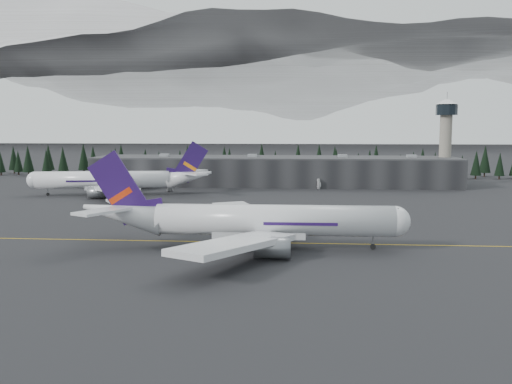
# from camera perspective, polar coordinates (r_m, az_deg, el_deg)

# --- Properties ---
(ground) EXTENTS (1400.00, 1400.00, 0.00)m
(ground) POSITION_cam_1_polar(r_m,az_deg,el_deg) (132.23, -0.69, -4.88)
(ground) COLOR black
(ground) RESTS_ON ground
(taxiline) EXTENTS (400.00, 0.40, 0.02)m
(taxiline) POSITION_cam_1_polar(r_m,az_deg,el_deg) (130.28, -0.77, -5.05)
(taxiline) COLOR gold
(taxiline) RESTS_ON ground
(terminal) EXTENTS (160.00, 30.00, 12.60)m
(terminal) POSITION_cam_1_polar(r_m,az_deg,el_deg) (255.08, 1.88, 2.13)
(terminal) COLOR black
(terminal) RESTS_ON ground
(control_tower) EXTENTS (10.00, 10.00, 37.70)m
(control_tower) POSITION_cam_1_polar(r_m,az_deg,el_deg) (264.66, 18.45, 5.66)
(control_tower) COLOR gray
(control_tower) RESTS_ON ground
(treeline) EXTENTS (360.00, 20.00, 15.00)m
(treeline) POSITION_cam_1_polar(r_m,az_deg,el_deg) (291.86, 2.22, 2.94)
(treeline) COLOR black
(treeline) RESTS_ON ground
(mountain_ridge) EXTENTS (4400.00, 900.00, 420.00)m
(mountain_ridge) POSITION_cam_1_polar(r_m,az_deg,el_deg) (1129.38, 3.97, 5.31)
(mountain_ridge) COLOR white
(mountain_ridge) RESTS_ON ground
(jet_main) EXTENTS (71.85, 66.35, 21.13)m
(jet_main) POSITION_cam_1_polar(r_m,az_deg,el_deg) (123.88, -1.06, -2.87)
(jet_main) COLOR silver
(jet_main) RESTS_ON ground
(jet_parked) EXTENTS (69.68, 63.84, 20.60)m
(jet_parked) POSITION_cam_1_polar(r_m,az_deg,el_deg) (223.46, -13.50, 1.18)
(jet_parked) COLOR silver
(jet_parked) RESTS_ON ground
(gse_vehicle_a) EXTENTS (4.43, 5.52, 1.40)m
(gse_vehicle_a) POSITION_cam_1_polar(r_m,az_deg,el_deg) (231.49, -8.61, 0.20)
(gse_vehicle_a) COLOR #BABABC
(gse_vehicle_a) RESTS_ON ground
(gse_vehicle_b) EXTENTS (4.79, 3.19, 1.52)m
(gse_vehicle_b) POSITION_cam_1_polar(r_m,az_deg,el_deg) (239.55, 6.33, 0.46)
(gse_vehicle_b) COLOR white
(gse_vehicle_b) RESTS_ON ground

